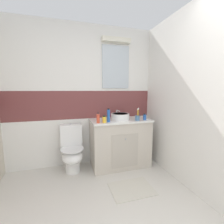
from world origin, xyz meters
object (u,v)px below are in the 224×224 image
object	(u,v)px
toothbrush_cup	(137,118)
soap_dispenser	(98,118)
shampoo_bottle_tall	(108,115)
sink_basin	(120,116)
toilet	(72,150)
lotion_bottle_short	(104,119)
perfume_flask_small	(145,117)

from	to	relation	value
toothbrush_cup	soap_dispenser	size ratio (longest dim) A/B	1.20
soap_dispenser	shampoo_bottle_tall	distance (m)	0.18
sink_basin	toilet	xyz separation A→B (m)	(-0.84, 0.04, -0.54)
toilet	soap_dispenser	world-z (taller)	soap_dispenser
shampoo_bottle_tall	lotion_bottle_short	xyz separation A→B (m)	(-0.08, -0.03, -0.05)
perfume_flask_small	lotion_bottle_short	bearing A→B (deg)	-179.47
perfume_flask_small	lotion_bottle_short	distance (m)	0.72
toilet	lotion_bottle_short	size ratio (longest dim) A/B	6.88
perfume_flask_small	lotion_bottle_short	world-z (taller)	same
lotion_bottle_short	perfume_flask_small	bearing A→B (deg)	0.53
soap_dispenser	perfume_flask_small	bearing A→B (deg)	-0.21
toilet	sink_basin	bearing A→B (deg)	-2.44
shampoo_bottle_tall	perfume_flask_small	bearing A→B (deg)	-1.84
toilet	shampoo_bottle_tall	world-z (taller)	shampoo_bottle_tall
toothbrush_cup	shampoo_bottle_tall	distance (m)	0.51
soap_dispenser	shampoo_bottle_tall	size ratio (longest dim) A/B	0.80
lotion_bottle_short	sink_basin	bearing A→B (deg)	28.51
sink_basin	lotion_bottle_short	distance (m)	0.38
toilet	shampoo_bottle_tall	distance (m)	0.85
shampoo_bottle_tall	perfume_flask_small	size ratio (longest dim) A/B	1.93
toilet	toothbrush_cup	bearing A→B (deg)	-10.86
toothbrush_cup	lotion_bottle_short	distance (m)	0.58
sink_basin	soap_dispenser	distance (m)	0.46
toothbrush_cup	perfume_flask_small	bearing A→B (deg)	0.14
sink_basin	toothbrush_cup	xyz separation A→B (m)	(0.25, -0.17, -0.01)
shampoo_bottle_tall	lotion_bottle_short	world-z (taller)	shampoo_bottle_tall
soap_dispenser	toothbrush_cup	bearing A→B (deg)	-0.28
soap_dispenser	lotion_bottle_short	xyz separation A→B (m)	(0.10, -0.01, -0.02)
sink_basin	toothbrush_cup	bearing A→B (deg)	-34.64
toilet	lotion_bottle_short	xyz separation A→B (m)	(0.51, -0.22, 0.54)
soap_dispenser	shampoo_bottle_tall	xyz separation A→B (m)	(0.18, 0.02, 0.04)
toothbrush_cup	toilet	bearing A→B (deg)	169.14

